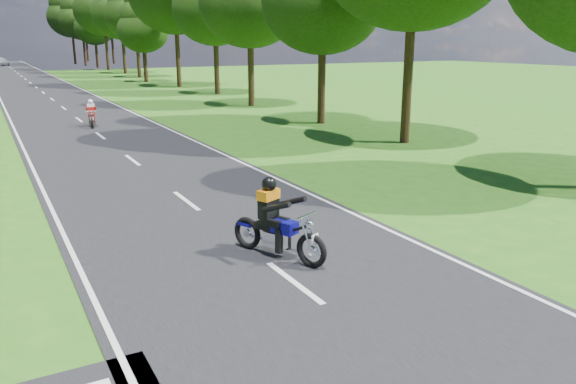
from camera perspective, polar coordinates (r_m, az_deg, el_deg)
ground at (r=8.75m, az=7.19°, el=-13.96°), size 160.00×160.00×0.00m
main_road at (r=56.48m, az=-24.21°, el=9.67°), size 7.00×140.00×0.02m
road_markings at (r=54.61m, az=-24.18°, el=9.54°), size 7.40×140.00×0.01m
rider_near_blue at (r=11.07m, az=-1.03°, el=-2.69°), size 1.39×2.07×1.64m
rider_far_red at (r=29.82m, az=-19.35°, el=7.58°), size 0.80×1.67×1.34m
distant_car at (r=104.95m, az=-27.17°, el=11.74°), size 2.74×4.44×1.41m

